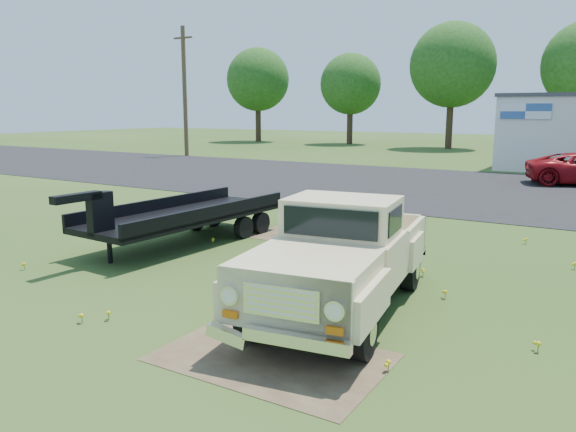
# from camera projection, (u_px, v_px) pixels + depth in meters

# --- Properties ---
(ground) EXTENTS (140.00, 140.00, 0.00)m
(ground) POSITION_uv_depth(u_px,v_px,m) (291.00, 282.00, 10.82)
(ground) COLOR #2A4616
(ground) RESTS_ON ground
(asphalt_lot) EXTENTS (90.00, 14.00, 0.02)m
(asphalt_lot) POSITION_uv_depth(u_px,v_px,m) (476.00, 190.00, 23.42)
(asphalt_lot) COLOR black
(asphalt_lot) RESTS_ON ground
(dirt_patch_a) EXTENTS (3.00, 2.00, 0.01)m
(dirt_patch_a) POSITION_uv_depth(u_px,v_px,m) (272.00, 358.00, 7.54)
(dirt_patch_a) COLOR #4C3828
(dirt_patch_a) RESTS_ON ground
(dirt_patch_b) EXTENTS (2.20, 1.60, 0.01)m
(dirt_patch_b) POSITION_uv_depth(u_px,v_px,m) (294.00, 236.00, 14.78)
(dirt_patch_b) COLOR #4C3828
(dirt_patch_b) RESTS_ON ground
(utility_pole_west) EXTENTS (1.60, 0.30, 9.00)m
(utility_pole_west) POSITION_uv_depth(u_px,v_px,m) (185.00, 91.00, 39.66)
(utility_pole_west) COLOR #4F3924
(utility_pole_west) RESTS_ON ground
(treeline_a) EXTENTS (6.40, 6.40, 9.52)m
(treeline_a) POSITION_uv_depth(u_px,v_px,m) (258.00, 80.00, 57.52)
(treeline_a) COLOR #3A281A
(treeline_a) RESTS_ON ground
(treeline_b) EXTENTS (5.76, 5.76, 8.57)m
(treeline_b) POSITION_uv_depth(u_px,v_px,m) (351.00, 84.00, 53.37)
(treeline_b) COLOR #3A281A
(treeline_b) RESTS_ON ground
(treeline_c) EXTENTS (7.04, 7.04, 10.47)m
(treeline_c) POSITION_uv_depth(u_px,v_px,m) (452.00, 65.00, 46.78)
(treeline_c) COLOR #3A281A
(treeline_c) RESTS_ON ground
(vintage_pickup_truck) EXTENTS (2.78, 5.51, 1.91)m
(vintage_pickup_truck) POSITION_uv_depth(u_px,v_px,m) (342.00, 255.00, 9.10)
(vintage_pickup_truck) COLOR beige
(vintage_pickup_truck) RESTS_ON ground
(flatbed_trailer) EXTENTS (2.36, 6.07, 1.62)m
(flatbed_trailer) POSITION_uv_depth(u_px,v_px,m) (184.00, 211.00, 13.87)
(flatbed_trailer) COLOR black
(flatbed_trailer) RESTS_ON ground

